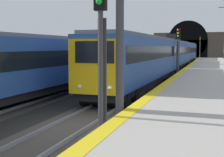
% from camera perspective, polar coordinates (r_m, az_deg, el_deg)
% --- Properties ---
extents(ground_plane, '(320.00, 320.00, 0.00)m').
position_cam_1_polar(ground_plane, '(12.32, -7.17, -9.00)').
color(ground_plane, black).
extents(platform_right, '(112.00, 4.76, 0.98)m').
position_cam_1_polar(platform_right, '(11.08, 15.24, -8.22)').
color(platform_right, '#ADA89E').
rests_on(platform_right, ground_plane).
extents(platform_right_edge_strip, '(112.00, 0.50, 0.01)m').
position_cam_1_polar(platform_right_edge_strip, '(11.27, 4.39, -5.21)').
color(platform_right_edge_strip, yellow).
rests_on(platform_right_edge_strip, platform_right).
extents(track_main_line, '(160.00, 3.00, 0.21)m').
position_cam_1_polar(track_main_line, '(12.31, -7.17, -8.81)').
color(track_main_line, '#423D38').
rests_on(track_main_line, ground_plane).
extents(train_main_approaching, '(56.39, 3.15, 4.87)m').
position_cam_1_polar(train_main_approaching, '(41.89, 11.22, 4.51)').
color(train_main_approaching, '#264C99').
rests_on(train_main_approaching, ground_plane).
extents(train_adjacent_platform, '(57.80, 3.26, 3.83)m').
position_cam_1_polar(train_adjacent_platform, '(37.00, 2.53, 4.35)').
color(train_adjacent_platform, '#264C99').
rests_on(train_adjacent_platform, ground_plane).
extents(railway_signal_near, '(0.39, 0.38, 5.31)m').
position_cam_1_polar(railway_signal_near, '(9.56, -2.10, 6.21)').
color(railway_signal_near, '#38383D').
rests_on(railway_signal_near, ground_plane).
extents(railway_signal_mid, '(0.39, 0.38, 4.99)m').
position_cam_1_polar(railway_signal_mid, '(30.87, 12.11, 5.51)').
color(railway_signal_mid, '#4C4C54').
rests_on(railway_signal_mid, ground_plane).
extents(railway_signal_far, '(0.39, 0.38, 5.86)m').
position_cam_1_polar(railway_signal_far, '(82.00, 16.00, 5.87)').
color(railway_signal_far, '#38383D').
rests_on(railway_signal_far, ground_plane).
extents(tunnel_portal, '(2.83, 20.90, 11.70)m').
position_cam_1_polar(tunnel_portal, '(98.07, 13.88, 6.07)').
color(tunnel_portal, '#51473D').
rests_on(tunnel_portal, ground_plane).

